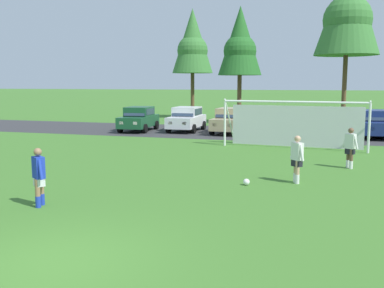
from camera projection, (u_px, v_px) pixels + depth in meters
ground_plane at (225, 149)px, 22.58m from camera, size 400.00×400.00×0.00m
parking_lot_strip at (249, 133)px, 29.97m from camera, size 52.00×8.40×0.01m
soccer_ball at (246, 182)px, 14.63m from camera, size 0.22×0.22×0.22m
soccer_goal at (295, 123)px, 23.22m from camera, size 7.54×2.51×2.57m
player_striker_near at (39, 177)px, 12.05m from camera, size 0.61×0.55×1.64m
player_midfield_center at (350, 148)px, 17.46m from camera, size 0.62×0.53×1.64m
player_defender_far at (297, 159)px, 14.88m from camera, size 0.54×0.62×1.64m
parked_car_slot_far_left at (139, 119)px, 31.19m from camera, size 2.26×4.31×1.72m
parked_car_slot_left at (187, 119)px, 31.06m from camera, size 2.04×4.20×1.72m
parked_car_slot_center_left at (230, 120)px, 29.72m from camera, size 2.19×4.28×1.72m
parked_car_slot_center at (282, 120)px, 30.29m from camera, size 2.27×4.32×1.72m
parked_car_slot_center_right at (336, 122)px, 28.30m from camera, size 2.07×4.22×1.72m
parked_car_slot_right at (375, 124)px, 27.40m from camera, size 2.22×4.30×1.72m
tree_left_edge at (193, 43)px, 42.09m from camera, size 3.94×3.94×10.51m
tree_mid_left at (240, 43)px, 36.39m from camera, size 3.66×3.66×9.77m
tree_center_back at (348, 8)px, 34.19m from camera, size 5.04×5.04×13.44m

